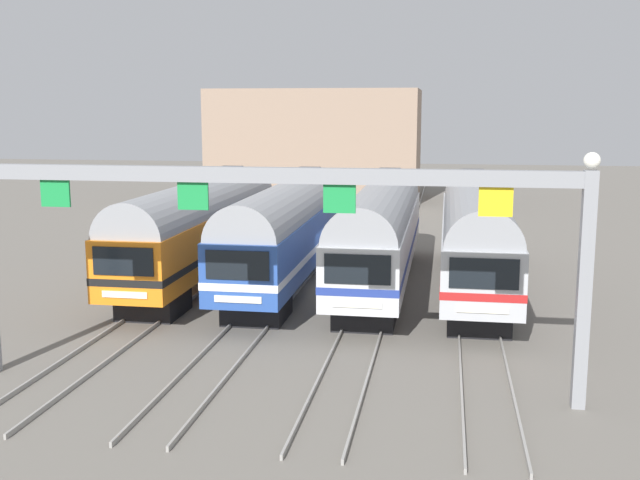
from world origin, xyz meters
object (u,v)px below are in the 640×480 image
commuter_train_orange (202,224)px  commuter_train_blue (290,227)px  catenary_gantry (265,215)px  commuter_train_stainless (475,231)px  commuter_train_silver (380,229)px

commuter_train_orange → commuter_train_blue: same height
catenary_gantry → commuter_train_blue: bearing=98.9°
commuter_train_orange → commuter_train_stainless: same height
commuter_train_silver → catenary_gantry: catenary_gantry is taller
commuter_train_orange → commuter_train_stainless: (12.63, 0.00, 0.00)m
commuter_train_stainless → catenary_gantry: 15.10m
commuter_train_orange → commuter_train_silver: size_ratio=1.00×
commuter_train_stainless → catenary_gantry: size_ratio=1.01×
commuter_train_silver → commuter_train_stainless: same height
commuter_train_blue → commuter_train_stainless: (8.42, 0.00, 0.00)m
commuter_train_silver → commuter_train_stainless: (4.21, 0.00, 0.00)m
commuter_train_orange → catenary_gantry: catenary_gantry is taller
commuter_train_silver → commuter_train_stainless: size_ratio=1.00×
commuter_train_orange → catenary_gantry: (6.31, -13.50, 2.44)m
commuter_train_blue → commuter_train_stainless: size_ratio=1.00×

